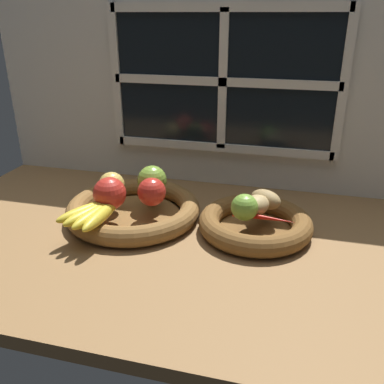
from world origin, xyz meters
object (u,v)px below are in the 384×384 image
object	(u,v)px
apple_golden_left	(112,185)
chili_pepper	(264,218)
fruit_bowl_left	(133,210)
apple_red_front	(110,194)
lime_near	(245,207)
potato_large	(256,205)
fruit_bowl_right	(255,224)
potato_back	(266,199)
apple_red_right	(152,192)
banana_bunch_front	(95,213)
apple_green_back	(152,180)

from	to	relation	value
apple_golden_left	chili_pepper	bearing A→B (deg)	-6.10
fruit_bowl_left	chili_pepper	bearing A→B (deg)	-5.43
apple_red_front	lime_near	xyz separation A→B (cm)	(32.07, 2.25, -0.87)
apple_red_front	potato_large	world-z (taller)	apple_red_front
fruit_bowl_right	chili_pepper	distance (cm)	5.25
potato_back	potato_large	distance (cm)	4.34
apple_red_right	chili_pepper	xyz separation A→B (cm)	(27.56, -1.91, -2.60)
potato_large	apple_red_front	bearing A→B (deg)	-170.53
fruit_bowl_right	potato_large	world-z (taller)	potato_large
fruit_bowl_right	potato_back	size ratio (longest dim) A/B	3.40
banana_bunch_front	apple_green_back	bearing A→B (deg)	64.67
fruit_bowl_left	potato_large	size ratio (longest dim) A/B	4.91
chili_pepper	banana_bunch_front	bearing A→B (deg)	-161.76
banana_bunch_front	lime_near	xyz separation A→B (cm)	(33.22, 8.08, 1.55)
fruit_bowl_left	potato_back	size ratio (longest dim) A/B	4.27
apple_green_back	apple_red_right	xyz separation A→B (cm)	(2.19, -6.56, -0.32)
apple_golden_left	potato_back	size ratio (longest dim) A/B	0.82
apple_green_back	potato_large	xyz separation A→B (cm)	(27.55, -5.30, -1.52)
apple_red_right	potato_back	bearing A→B (deg)	10.86
apple_red_front	lime_near	world-z (taller)	apple_red_front
potato_back	potato_large	world-z (taller)	same
apple_green_back	potato_large	distance (cm)	28.10
potato_back	apple_green_back	bearing A→B (deg)	177.37
potato_large	lime_near	xyz separation A→B (cm)	(-2.32, -3.48, 0.80)
fruit_bowl_right	chili_pepper	xyz separation A→B (cm)	(2.20, -3.17, 3.56)
banana_bunch_front	chili_pepper	xyz separation A→B (cm)	(37.74, 8.40, -0.65)
fruit_bowl_left	banana_bunch_front	bearing A→B (deg)	-111.11
apple_golden_left	lime_near	distance (cm)	35.00
fruit_bowl_right	potato_large	distance (cm)	4.96
apple_red_right	chili_pepper	size ratio (longest dim) A/B	0.49
potato_back	lime_near	world-z (taller)	lime_near
banana_bunch_front	chili_pepper	size ratio (longest dim) A/B	1.21
potato_back	chili_pepper	bearing A→B (deg)	-86.74
apple_red_right	apple_red_front	bearing A→B (deg)	-153.65
lime_near	apple_green_back	bearing A→B (deg)	160.80
fruit_bowl_left	apple_golden_left	size ratio (longest dim) A/B	5.18
apple_green_back	apple_golden_left	bearing A→B (deg)	-155.72
apple_red_front	potato_large	bearing A→B (deg)	9.47
apple_green_back	fruit_bowl_left	bearing A→B (deg)	-123.58
fruit_bowl_left	apple_green_back	xyz separation A→B (cm)	(3.52, 5.30, 6.49)
apple_red_front	potato_large	distance (cm)	34.91
fruit_bowl_right	lime_near	world-z (taller)	lime_near
apple_green_back	lime_near	xyz separation A→B (cm)	(25.23, -8.78, -0.72)
fruit_bowl_left	lime_near	bearing A→B (deg)	-6.91
apple_green_back	potato_back	size ratio (longest dim) A/B	0.96
potato_large	lime_near	size ratio (longest dim) A/B	1.12
apple_red_front	fruit_bowl_right	bearing A→B (deg)	9.47
fruit_bowl_left	lime_near	distance (cm)	29.53
banana_bunch_front	potato_large	distance (cm)	37.38
apple_red_right	potato_large	size ratio (longest dim) A/B	1.01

